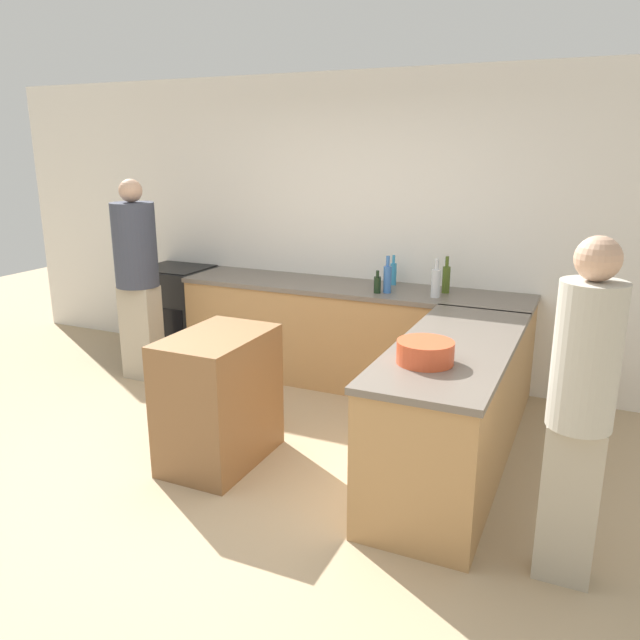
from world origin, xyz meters
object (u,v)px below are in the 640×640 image
island_table (219,398)px  person_by_range (137,274)px  person_at_peninsula (581,402)px  wine_bottle_dark (377,284)px  olive_oil_bottle (446,278)px  mixing_bowl (425,352)px  water_bottle_blue (387,278)px  dish_soap_bottle (393,273)px  vinegar_bottle_clear (436,282)px  range_oven (178,311)px

island_table → person_by_range: bearing=145.6°
person_at_peninsula → wine_bottle_dark: bearing=131.3°
island_table → olive_oil_bottle: 2.16m
mixing_bowl → water_bottle_blue: water_bottle_blue is taller
dish_soap_bottle → vinegar_bottle_clear: 0.55m
island_table → olive_oil_bottle: (1.07, 1.79, 0.57)m
island_table → olive_oil_bottle: olive_oil_bottle is taller
island_table → person_at_peninsula: person_at_peninsula is taller
range_oven → vinegar_bottle_clear: vinegar_bottle_clear is taller
range_oven → island_table: (1.64, -1.73, -0.01)m
island_table → person_at_peninsula: (2.21, -0.33, 0.49)m
mixing_bowl → wine_bottle_dark: bearing=118.2°
mixing_bowl → person_by_range: person_by_range is taller
vinegar_bottle_clear → person_at_peninsula: person_at_peninsula is taller
olive_oil_bottle → wine_bottle_dark: (-0.51, -0.24, -0.05)m
range_oven → wine_bottle_dark: (2.20, -0.19, 0.52)m
vinegar_bottle_clear → wine_bottle_dark: size_ratio=1.65×
island_table → vinegar_bottle_clear: vinegar_bottle_clear is taller
dish_soap_bottle → range_oven: bearing=-175.5°
person_by_range → person_at_peninsula: size_ratio=1.06×
island_table → mixing_bowl: 1.47m
island_table → water_bottle_blue: 1.80m
range_oven → mixing_bowl: mixing_bowl is taller
range_oven → olive_oil_bottle: bearing=1.1°
water_bottle_blue → dish_soap_bottle: bearing=99.4°
range_oven → olive_oil_bottle: 2.77m
wine_bottle_dark → person_at_peninsula: bearing=-48.7°
mixing_bowl → olive_oil_bottle: size_ratio=1.05×
dish_soap_bottle → person_by_range: (-2.10, -0.87, -0.02)m
person_by_range → island_table: bearing=-34.4°
olive_oil_bottle → person_by_range: 2.70m
vinegar_bottle_clear → person_by_range: bearing=-167.6°
olive_oil_bottle → vinegar_bottle_clear: vinegar_bottle_clear is taller
dish_soap_bottle → wine_bottle_dark: 0.36m
dish_soap_bottle → vinegar_bottle_clear: size_ratio=0.84×
island_table → person_by_range: person_by_range is taller
dish_soap_bottle → wine_bottle_dark: size_ratio=1.39×
person_at_peninsula → mixing_bowl: bearing=157.5°
vinegar_bottle_clear → person_by_range: 2.61m
island_table → water_bottle_blue: (0.63, 1.59, 0.57)m
olive_oil_bottle → mixing_bowl: bearing=-80.1°
wine_bottle_dark → person_at_peninsula: 2.50m
island_table → vinegar_bottle_clear: 1.99m
vinegar_bottle_clear → person_by_range: person_by_range is taller
olive_oil_bottle → wine_bottle_dark: olive_oil_bottle is taller
water_bottle_blue → person_by_range: size_ratio=0.17×
olive_oil_bottle → person_at_peninsula: person_at_peninsula is taller
vinegar_bottle_clear → wine_bottle_dark: bearing=-173.5°
person_at_peninsula → person_by_range: bearing=159.8°
dish_soap_bottle → water_bottle_blue: bearing=-80.6°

